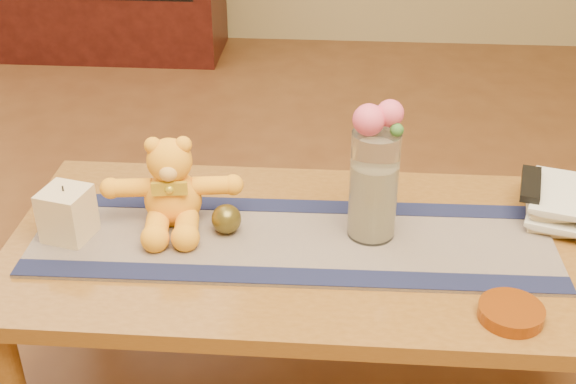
# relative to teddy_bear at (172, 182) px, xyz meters

# --- Properties ---
(floor) EXTENTS (5.50, 5.50, 0.00)m
(floor) POSITION_rel_teddy_bear_xyz_m (0.33, -0.06, -0.56)
(floor) COLOR #583119
(floor) RESTS_ON ground
(coffee_table_top) EXTENTS (1.40, 0.70, 0.04)m
(coffee_table_top) POSITION_rel_teddy_bear_xyz_m (0.33, -0.06, -0.13)
(coffee_table_top) COLOR brown
(coffee_table_top) RESTS_ON floor
(table_leg_bl) EXTENTS (0.07, 0.07, 0.41)m
(table_leg_bl) POSITION_rel_teddy_bear_xyz_m (-0.31, 0.23, -0.36)
(table_leg_bl) COLOR brown
(table_leg_bl) RESTS_ON floor
(table_leg_br) EXTENTS (0.07, 0.07, 0.41)m
(table_leg_br) POSITION_rel_teddy_bear_xyz_m (0.97, 0.23, -0.36)
(table_leg_br) COLOR brown
(table_leg_br) RESTS_ON floor
(persian_runner) EXTENTS (1.21, 0.37, 0.01)m
(persian_runner) POSITION_rel_teddy_bear_xyz_m (0.29, -0.06, -0.11)
(persian_runner) COLOR #171842
(persian_runner) RESTS_ON coffee_table_top
(runner_border_near) EXTENTS (1.20, 0.08, 0.00)m
(runner_border_near) POSITION_rel_teddy_bear_xyz_m (0.29, -0.21, -0.10)
(runner_border_near) COLOR #13183A
(runner_border_near) RESTS_ON persian_runner
(runner_border_far) EXTENTS (1.20, 0.08, 0.00)m
(runner_border_far) POSITION_rel_teddy_bear_xyz_m (0.29, 0.08, -0.10)
(runner_border_far) COLOR #13183A
(runner_border_far) RESTS_ON persian_runner
(teddy_bear) EXTENTS (0.34, 0.29, 0.21)m
(teddy_bear) POSITION_rel_teddy_bear_xyz_m (0.00, 0.00, 0.00)
(teddy_bear) COLOR #FFA520
(teddy_bear) RESTS_ON persian_runner
(pillar_candle) EXTENTS (0.12, 0.12, 0.12)m
(pillar_candle) POSITION_rel_teddy_bear_xyz_m (-0.23, -0.09, -0.04)
(pillar_candle) COLOR beige
(pillar_candle) RESTS_ON persian_runner
(candle_wick) EXTENTS (0.00, 0.00, 0.01)m
(candle_wick) POSITION_rel_teddy_bear_xyz_m (-0.23, -0.09, 0.02)
(candle_wick) COLOR black
(candle_wick) RESTS_ON pillar_candle
(glass_vase) EXTENTS (0.11, 0.11, 0.26)m
(glass_vase) POSITION_rel_teddy_bear_xyz_m (0.47, -0.03, 0.03)
(glass_vase) COLOR silver
(glass_vase) RESTS_ON persian_runner
(potpourri_fill) EXTENTS (0.09, 0.09, 0.18)m
(potpourri_fill) POSITION_rel_teddy_bear_xyz_m (0.47, -0.03, -0.01)
(potpourri_fill) COLOR beige
(potpourri_fill) RESTS_ON glass_vase
(rose_left) EXTENTS (0.07, 0.07, 0.07)m
(rose_left) POSITION_rel_teddy_bear_xyz_m (0.45, -0.04, 0.19)
(rose_left) COLOR #DD4E76
(rose_left) RESTS_ON glass_vase
(rose_right) EXTENTS (0.06, 0.06, 0.06)m
(rose_right) POSITION_rel_teddy_bear_xyz_m (0.49, -0.02, 0.20)
(rose_right) COLOR #DD4E76
(rose_right) RESTS_ON glass_vase
(blue_flower_back) EXTENTS (0.04, 0.04, 0.04)m
(blue_flower_back) POSITION_rel_teddy_bear_xyz_m (0.48, 0.01, 0.18)
(blue_flower_back) COLOR #5353B3
(blue_flower_back) RESTS_ON glass_vase
(blue_flower_side) EXTENTS (0.04, 0.04, 0.04)m
(blue_flower_side) POSITION_rel_teddy_bear_xyz_m (0.44, -0.01, 0.18)
(blue_flower_side) COLOR #5353B3
(blue_flower_side) RESTS_ON glass_vase
(leaf_sprig) EXTENTS (0.03, 0.03, 0.03)m
(leaf_sprig) POSITION_rel_teddy_bear_xyz_m (0.51, -0.05, 0.17)
(leaf_sprig) COLOR #33662D
(leaf_sprig) RESTS_ON glass_vase
(bronze_ball) EXTENTS (0.09, 0.09, 0.07)m
(bronze_ball) POSITION_rel_teddy_bear_xyz_m (0.13, -0.04, -0.07)
(bronze_ball) COLOR #53481B
(bronze_ball) RESTS_ON persian_runner
(book_bottom) EXTENTS (0.20, 0.25, 0.02)m
(book_bottom) POSITION_rel_teddy_bear_xyz_m (0.85, 0.11, -0.10)
(book_bottom) COLOR beige
(book_bottom) RESTS_ON coffee_table_top
(book_lower) EXTENTS (0.23, 0.26, 0.02)m
(book_lower) POSITION_rel_teddy_bear_xyz_m (0.86, 0.11, -0.08)
(book_lower) COLOR beige
(book_lower) RESTS_ON book_bottom
(book_upper) EXTENTS (0.19, 0.24, 0.02)m
(book_upper) POSITION_rel_teddy_bear_xyz_m (0.85, 0.11, -0.06)
(book_upper) COLOR beige
(book_upper) RESTS_ON book_lower
(book_top) EXTENTS (0.22, 0.26, 0.02)m
(book_top) POSITION_rel_teddy_bear_xyz_m (0.86, 0.11, -0.04)
(book_top) COLOR beige
(book_top) RESTS_ON book_upper
(tv_remote) EXTENTS (0.08, 0.17, 0.02)m
(tv_remote) POSITION_rel_teddy_bear_xyz_m (0.85, 0.10, -0.03)
(tv_remote) COLOR black
(tv_remote) RESTS_ON book_top
(amber_dish) EXTENTS (0.15, 0.15, 0.03)m
(amber_dish) POSITION_rel_teddy_bear_xyz_m (0.74, -0.30, -0.10)
(amber_dish) COLOR #BF5914
(amber_dish) RESTS_ON coffee_table_top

